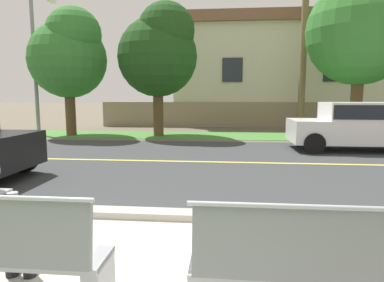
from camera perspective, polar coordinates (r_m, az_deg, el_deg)
name	(u,v)px	position (r m, az deg, el deg)	size (l,w,h in m)	color
ground_plane	(204,153)	(10.37, 2.13, -1.99)	(140.00, 140.00, 0.00)	#665B4C
curb_edge	(181,215)	(4.89, -1.89, -12.53)	(44.00, 0.30, 0.11)	#ADA89E
street_asphalt	(201,162)	(8.89, 1.56, -3.59)	(52.00, 8.00, 0.01)	#383A3D
road_centre_line	(201,162)	(8.89, 1.56, -3.56)	(48.00, 0.14, 0.01)	#E0CC4C
far_verge_grass	(210,136)	(14.72, 3.15, 0.92)	(48.00, 2.80, 0.02)	#478438
bench_right	(309,270)	(2.82, 19.33, -20.05)	(1.80, 0.48, 1.01)	#9EA0A8
car_white_far	(360,124)	(11.94, 26.68, 2.61)	(4.30, 1.86, 1.54)	silver
streetlamp	(37,50)	(16.75, -24.96, 13.92)	(0.24, 2.10, 6.53)	gray
shade_tree_far_left	(69,54)	(15.69, -20.16, 13.78)	(3.30, 3.30, 5.44)	brown
shade_tree_left	(160,51)	(14.76, -5.52, 15.05)	(3.40, 3.40, 5.61)	brown
shade_tree_centre	(366,23)	(15.92, 27.50, 17.47)	(4.36, 4.36, 7.19)	brown
garden_wall	(217,115)	(18.76, 4.29, 4.50)	(13.00, 0.36, 1.40)	gray
house_across_street	(274,73)	(22.19, 13.78, 11.26)	(12.88, 6.91, 6.31)	beige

